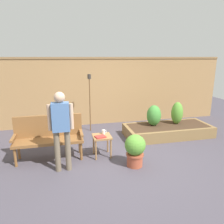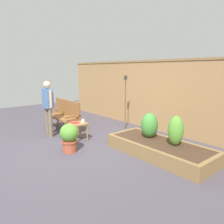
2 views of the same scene
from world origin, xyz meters
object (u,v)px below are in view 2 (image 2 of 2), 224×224
Objects in this scene: book_on_table at (75,123)px; tiki_torch at (125,93)px; potted_boxwood at (69,136)px; cup_on_table at (83,121)px; side_table at (78,126)px; garden_bench at (64,113)px; shrub_near_bench at (149,125)px; shrub_far_corner at (176,131)px; person_by_bench at (48,104)px.

book_on_table is 0.13× the size of tiki_torch.
tiki_torch reaches higher than potted_boxwood.
cup_on_table is 1.75m from tiki_torch.
tiki_torch is at bearing 77.63° from book_on_table.
cup_on_table is 0.07× the size of tiki_torch.
garden_bench is at bearing 170.49° from side_table.
shrub_far_corner is at bearing 0.00° from shrub_near_bench.
cup_on_table is at bearing 59.88° from side_table.
person_by_bench is (-2.49, -1.38, 0.34)m from shrub_near_bench.
book_on_table is (-0.05, -0.09, 0.10)m from side_table.
tiki_torch reaches higher than garden_bench.
shrub_far_corner is 3.50m from person_by_bench.
shrub_far_corner reaches higher than potted_boxwood.
cup_on_table is at bearing -3.93° from garden_bench.
cup_on_table is (1.20, -0.08, -0.02)m from garden_bench.
potted_boxwood is (0.51, -0.70, -0.16)m from cup_on_table.
shrub_near_bench is at bearing 54.91° from potted_boxwood.
garden_bench is 3.56m from shrub_far_corner.
cup_on_table is 2.43m from shrub_far_corner.
book_on_table is 1.97m from shrub_near_bench.
book_on_table is at bearing -14.28° from garden_bench.
cup_on_table is 0.20× the size of shrub_near_bench.
cup_on_table reaches higher than side_table.
person_by_bench reaches higher than shrub_far_corner.
tiki_torch is (-0.60, 2.33, 0.79)m from potted_boxwood.
garden_bench is at bearing 176.07° from cup_on_table.
cup_on_table is at bearing -152.34° from shrub_near_bench.
tiki_torch is (-2.38, 0.80, 0.54)m from shrub_far_corner.
potted_boxwood is at bearing -46.07° from side_table.
tiki_torch reaches higher than cup_on_table.
person_by_bench is at bearing -156.69° from shrub_far_corner.
tiki_torch is at bearing 69.41° from person_by_bench.
tiki_torch reaches higher than person_by_bench.
shrub_near_bench reaches higher than cup_on_table.
cup_on_table is at bearing -86.73° from tiki_torch.
garden_bench reaches higher than shrub_far_corner.
potted_boxwood is 1.06× the size of shrub_far_corner.
shrub_near_bench is (1.07, 1.52, 0.22)m from potted_boxwood.
garden_bench is at bearing 155.37° from potted_boxwood.
book_on_table is at bearing 140.73° from potted_boxwood.
shrub_far_corner reaches higher than book_on_table.
side_table is at bearing 133.93° from potted_boxwood.
side_table is 0.31× the size of person_by_bench.
shrub_far_corner is (3.48, 0.74, 0.07)m from garden_bench.
potted_boxwood is at bearing -24.63° from garden_bench.
garden_bench is 1.20m from cup_on_table.
tiki_torch reaches higher than book_on_table.
person_by_bench is (-1.42, 0.15, 0.56)m from potted_boxwood.
person_by_bench is at bearing 174.10° from potted_boxwood.
person_by_bench is (-0.91, -0.55, 0.41)m from cup_on_table.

